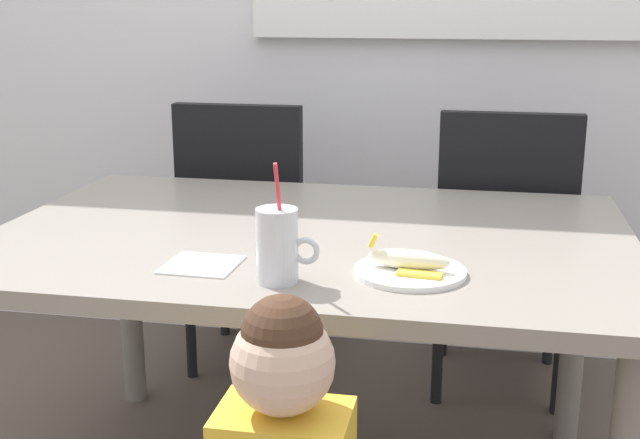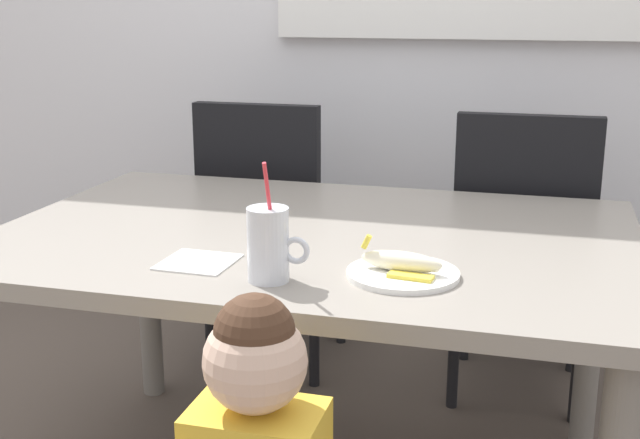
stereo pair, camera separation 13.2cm
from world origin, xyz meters
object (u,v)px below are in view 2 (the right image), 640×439
Objects in this scene: dining_chair_left at (269,221)px; peeled_banana at (402,262)px; dining_table at (314,264)px; dining_chair_right at (523,242)px; milk_cup at (269,249)px; snack_plate at (403,274)px; paper_napkin at (198,262)px.

dining_chair_left reaches higher than peeled_banana.
dining_table is 0.87m from dining_chair_right.
dining_chair_left is at bearing -1.87° from dining_chair_right.
milk_cup is at bearing 108.95° from dining_chair_left.
dining_chair_right is 4.17× the size of snack_plate.
milk_cup is 0.21m from paper_napkin.
dining_chair_right reaches higher than dining_table.
paper_napkin is (-0.65, -1.02, 0.20)m from dining_chair_right.
paper_napkin is (-0.44, -0.02, -0.03)m from peeled_banana.
milk_cup reaches higher than dining_chair_right.
milk_cup is 0.27m from peeled_banana.
dining_chair_right is at bearing 57.26° from paper_napkin.
snack_plate is (-0.22, -0.99, 0.20)m from dining_chair_right.
dining_chair_right is at bearing 178.13° from dining_chair_left.
peeled_banana is at bearing 121.89° from dining_chair_left.
dining_table is 1.60× the size of dining_chair_left.
dining_chair_right is at bearing 55.93° from dining_table.
milk_cup is 1.43× the size of peeled_banana.
dining_chair_right is at bearing 66.52° from milk_cup.
peeled_banana reaches higher than paper_napkin.
paper_napkin is at bearing 100.76° from dining_chair_left.
dining_chair_left is 4.17× the size of snack_plate.
dining_table is 6.68× the size of snack_plate.
milk_cup is (0.38, -1.11, 0.26)m from dining_chair_left.
dining_chair_left reaches higher than paper_napkin.
snack_plate is (0.27, -0.28, 0.09)m from dining_table.
dining_table is at bearing 133.96° from snack_plate.
milk_cup is at bearing -88.18° from dining_table.
peeled_banana reaches higher than dining_table.
peeled_banana is at bearing 19.88° from milk_cup.
dining_chair_left and dining_chair_right have the same top height.
dining_chair_right reaches higher than snack_plate.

